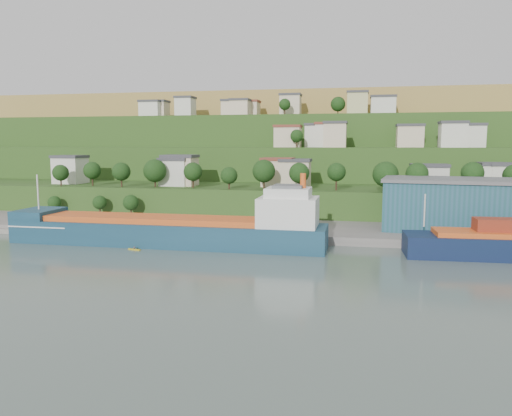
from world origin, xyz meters
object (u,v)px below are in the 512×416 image
(cargo_ship_near, at_px, (176,232))
(caravan, at_px, (56,219))
(kayak_orange, at_px, (213,250))
(warehouse, at_px, (448,204))

(cargo_ship_near, xyz_separation_m, caravan, (-41.50, 16.31, -0.51))
(cargo_ship_near, relative_size, caravan, 13.06)
(caravan, bearing_deg, cargo_ship_near, -36.11)
(cargo_ship_near, distance_m, caravan, 44.59)
(cargo_ship_near, relative_size, kayak_orange, 20.53)
(warehouse, distance_m, caravan, 104.57)
(kayak_orange, bearing_deg, caravan, 179.43)
(kayak_orange, bearing_deg, cargo_ship_near, 177.44)
(cargo_ship_near, height_order, warehouse, cargo_ship_near)
(caravan, bearing_deg, warehouse, -11.37)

